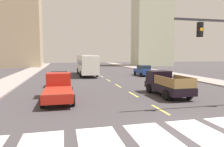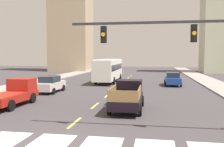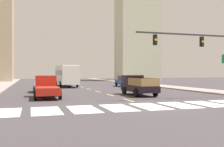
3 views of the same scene
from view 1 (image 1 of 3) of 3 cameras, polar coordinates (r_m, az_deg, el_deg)
The scene contains 21 objects.
ground_plane at distance 9.98m, azimuth 24.09°, elevation -15.16°, with size 160.00×160.00×0.00m, color #403B3E.
sidewalk_right at distance 31.37m, azimuth 22.00°, elevation -1.19°, with size 3.55×110.00×0.15m, color gray.
sidewalk_left at distance 26.41m, azimuth -27.66°, elevation -2.56°, with size 3.55×110.00×0.15m, color gray.
crosswalk_stripe_2 at distance 8.23m, azimuth -3.08°, elevation -19.17°, with size 1.70×3.59×0.01m, color white.
crosswalk_stripe_3 at distance 8.87m, azimuth 11.99°, elevation -17.41°, with size 1.70×3.59×0.01m, color white.
crosswalk_stripe_4 at distance 9.98m, azimuth 24.09°, elevation -15.14°, with size 1.70×3.59×0.01m, color white.
lane_dash_0 at distance 13.21m, azimuth 13.33°, elevation -9.79°, with size 0.16×2.40×0.01m, color #D4CB4B.
lane_dash_1 at distance 17.70m, azimuth 6.00°, elevation -5.83°, with size 0.16×2.40×0.01m, color #D4CB4B.
lane_dash_2 at distance 22.40m, azimuth 1.74°, elevation -3.45°, with size 0.16×2.40×0.01m, color #D4CB4B.
lane_dash_3 at distance 27.22m, azimuth -1.02°, elevation -1.89°, with size 0.16×2.40×0.01m, color #D4CB4B.
lane_dash_4 at distance 32.08m, azimuth -2.94°, elevation -0.80°, with size 0.16×2.40×0.01m, color #D4CB4B.
lane_dash_5 at distance 36.99m, azimuth -4.35°, elevation 0.00°, with size 0.16×2.40×0.01m, color #D4CB4B.
lane_dash_6 at distance 41.91m, azimuth -5.43°, elevation 0.62°, with size 0.16×2.40×0.01m, color #D4CB4B.
lane_dash_7 at distance 46.86m, azimuth -6.29°, elevation 1.10°, with size 0.16×2.40×0.01m, color #D4CB4B.
pickup_stakebed at distance 17.90m, azimuth 14.66°, elevation -2.82°, with size 2.18×5.20×1.96m.
pickup_dark at distance 15.78m, azimuth -14.77°, elevation -3.96°, with size 2.18×5.20×1.96m.
city_bus at distance 33.91m, azimuth -7.12°, elevation 2.80°, with size 2.72×10.80×3.32m.
sedan_far at distance 22.63m, azimuth -14.47°, elevation -1.34°, with size 2.02×4.40×1.72m.
sedan_mid at distance 33.35m, azimuth 8.78°, elevation 0.86°, with size 2.02×4.40×1.72m.
tower_tall_centre at distance 64.89m, azimuth 11.22°, elevation 14.78°, with size 11.09×7.26×28.41m, color beige.
block_mid_left at distance 61.81m, azimuth -24.14°, elevation 18.12°, with size 9.63×7.83×35.18m, color tan.
Camera 1 is at (-5.80, -7.37, 3.41)m, focal length 32.64 mm.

